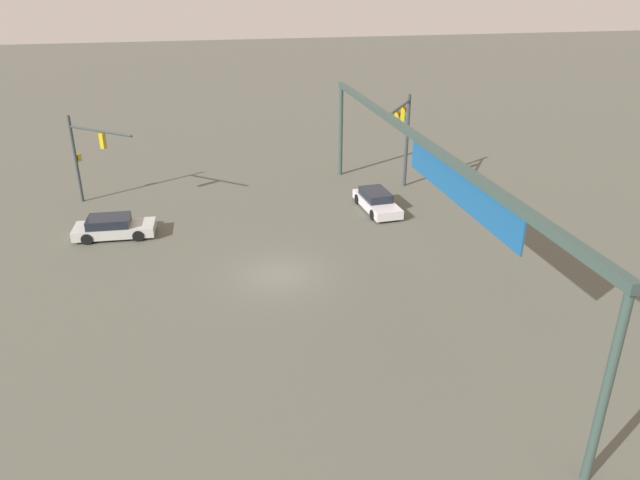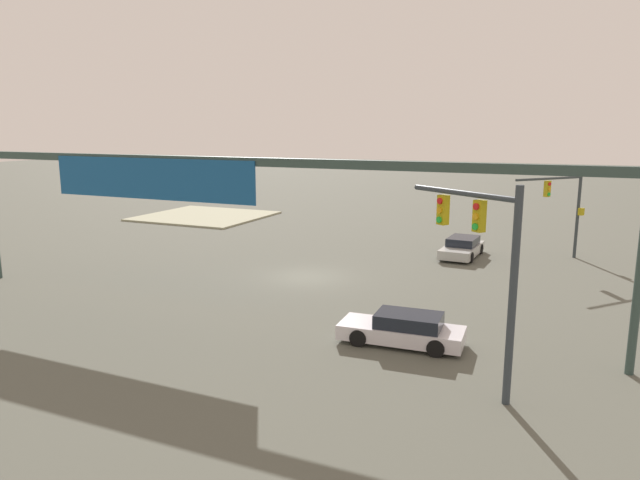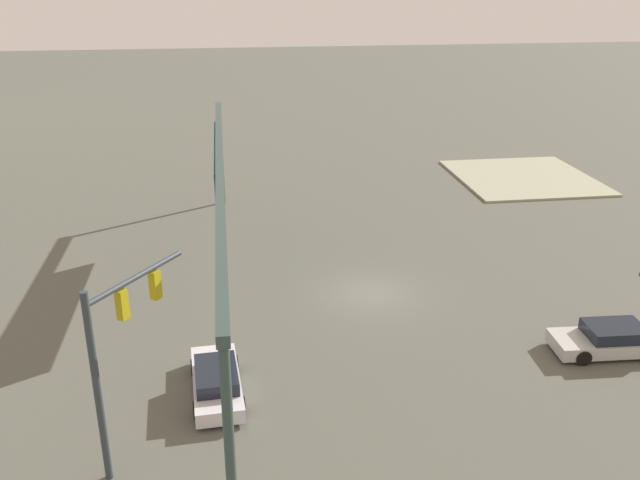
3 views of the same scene
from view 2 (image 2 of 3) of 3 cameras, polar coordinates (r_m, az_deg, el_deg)
The scene contains 7 objects.
ground_plane at distance 31.20m, azimuth -1.32°, elevation -3.69°, with size 225.27×225.27×0.00m, color #54564B.
sidewalk_corner at distance 53.20m, azimuth -11.35°, elevation 2.34°, with size 10.50×9.91×0.15m, color #9F9F82.
traffic_signal_near_corner at distance 17.58m, azimuth 16.27°, elevation -1.21°, with size 3.66×2.60×6.42m.
traffic_signal_opposite_side at distance 37.69m, azimuth 23.15°, elevation 3.71°, with size 3.78×4.09×5.70m.
overhead_sign_gantry at distance 24.73m, azimuth -10.62°, elevation 5.99°, with size 30.46×0.43×6.76m.
sedan_car_approaching at distance 37.07m, azimuth 13.90°, elevation -0.73°, with size 2.16×4.56×1.21m.
sedan_car_waiting_far at distance 21.85m, azimuth 8.25°, elevation -8.77°, with size 4.69×2.02×1.21m.
Camera 2 is at (-12.99, 27.23, 7.94)m, focal length 32.29 mm.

